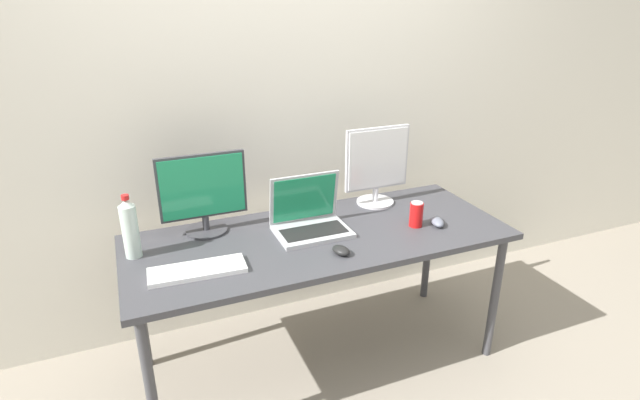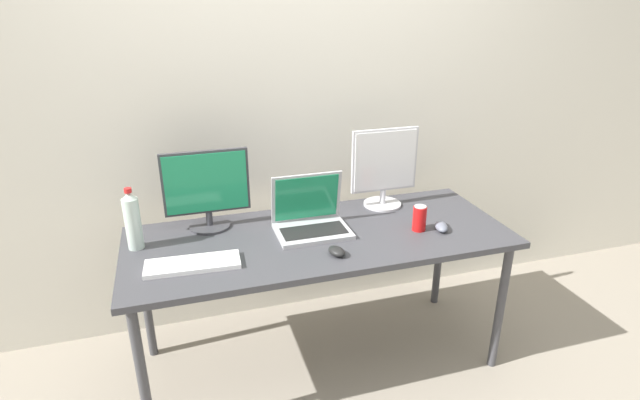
% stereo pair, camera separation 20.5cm
% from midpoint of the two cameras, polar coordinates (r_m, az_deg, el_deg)
% --- Properties ---
extents(ground_plane, '(16.00, 16.00, 0.00)m').
position_cam_midpoint_polar(ground_plane, '(2.80, -2.20, -17.71)').
color(ground_plane, gray).
extents(wall_back, '(7.00, 0.08, 2.60)m').
position_cam_midpoint_polar(wall_back, '(2.75, -6.99, 11.71)').
color(wall_back, silver).
rests_on(wall_back, ground).
extents(work_desk, '(1.82, 0.73, 0.74)m').
position_cam_midpoint_polar(work_desk, '(2.42, -2.44, -5.30)').
color(work_desk, '#424247').
rests_on(work_desk, ground).
extents(monitor_left, '(0.41, 0.20, 0.39)m').
position_cam_midpoint_polar(monitor_left, '(2.43, -15.60, 0.77)').
color(monitor_left, '#38383D').
rests_on(monitor_left, work_desk).
extents(monitor_center, '(0.37, 0.20, 0.43)m').
position_cam_midpoint_polar(monitor_center, '(2.68, 4.35, 3.95)').
color(monitor_center, silver).
rests_on(monitor_center, work_desk).
extents(laptop_silver, '(0.35, 0.26, 0.27)m').
position_cam_midpoint_polar(laptop_silver, '(2.41, -3.67, -2.17)').
color(laptop_silver, '#B7B7BC').
rests_on(laptop_silver, work_desk).
extents(keyboard_main, '(0.40, 0.16, 0.02)m').
position_cam_midpoint_polar(keyboard_main, '(2.16, -16.52, -7.77)').
color(keyboard_main, white).
rests_on(keyboard_main, work_desk).
extents(mouse_by_keyboard, '(0.09, 0.12, 0.04)m').
position_cam_midpoint_polar(mouse_by_keyboard, '(2.52, 11.02, -2.50)').
color(mouse_by_keyboard, slate).
rests_on(mouse_by_keyboard, work_desk).
extents(mouse_by_laptop, '(0.09, 0.11, 0.04)m').
position_cam_midpoint_polar(mouse_by_laptop, '(2.21, -0.26, -5.84)').
color(mouse_by_laptop, black).
rests_on(mouse_by_laptop, work_desk).
extents(water_bottle, '(0.07, 0.07, 0.29)m').
position_cam_midpoint_polar(water_bottle, '(2.33, -23.29, -3.06)').
color(water_bottle, silver).
rests_on(water_bottle, work_desk).
extents(soda_can_near_keyboard, '(0.07, 0.07, 0.13)m').
position_cam_midpoint_polar(soda_can_near_keyboard, '(2.48, 8.64, -1.67)').
color(soda_can_near_keyboard, red).
rests_on(soda_can_near_keyboard, work_desk).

